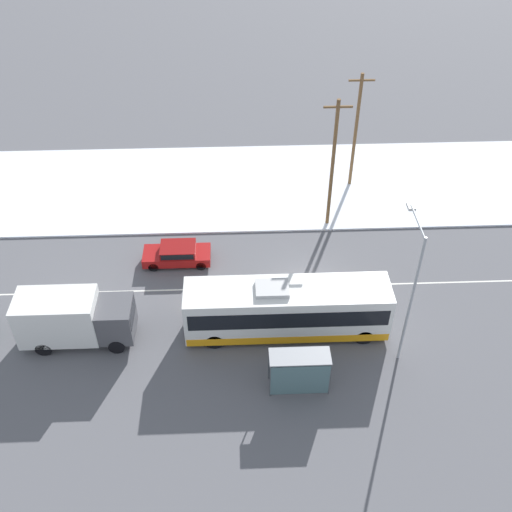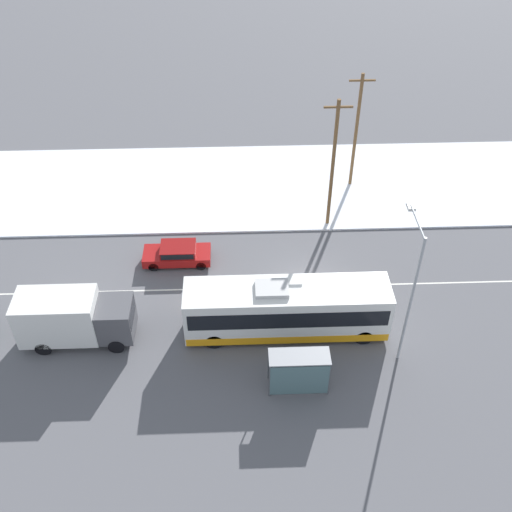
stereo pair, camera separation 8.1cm
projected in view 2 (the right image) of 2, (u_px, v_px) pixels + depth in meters
The scene contains 11 objects.
ground_plane at pixel (307, 286), 37.13m from camera, with size 120.00×120.00×0.00m, color #56565B.
snow_lot at pixel (292, 184), 45.69m from camera, with size 80.00×11.48×0.12m.
lane_marking_center at pixel (307, 286), 37.13m from camera, with size 60.00×0.12×0.00m.
city_bus at pixel (287, 309), 33.29m from camera, with size 11.33×2.57×3.43m.
box_truck at pixel (73, 317), 32.72m from camera, with size 6.23×2.30×3.20m.
sedan_car at pixel (177, 253), 38.45m from camera, with size 4.32×1.80×1.31m.
pedestrian_at_stop at pixel (296, 360), 31.35m from camera, with size 0.60×0.27×1.66m.
bus_shelter at pixel (299, 370), 30.05m from camera, with size 3.09×1.20×2.40m.
streetlamp at pixel (411, 280), 29.81m from camera, with size 0.36×3.11×8.43m.
utility_pole_roadside at pixel (333, 164), 38.83m from camera, with size 1.80×0.24×9.41m.
utility_pole_snowlot at pixel (356, 130), 42.75m from camera, with size 1.80×0.24×8.90m.
Camera 2 is at (-4.16, -26.90, 25.52)m, focal length 42.00 mm.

